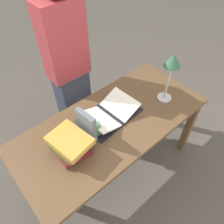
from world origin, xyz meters
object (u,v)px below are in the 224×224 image
(reading_lamp, at_px, (172,66))
(person_reader, at_px, (69,70))
(coffee_mug, at_px, (96,129))
(book_stack_tall, at_px, (71,144))
(book_standing_upright, at_px, (86,126))
(open_book, at_px, (110,113))

(reading_lamp, bearing_deg, person_reader, -58.09)
(coffee_mug, xyz_separation_m, person_reader, (-0.21, -0.66, 0.05))
(book_stack_tall, relative_size, coffee_mug, 3.00)
(reading_lamp, xyz_separation_m, coffee_mug, (0.67, -0.09, -0.28))
(book_standing_upright, height_order, reading_lamp, reading_lamp)
(book_stack_tall, relative_size, person_reader, 0.18)
(open_book, bearing_deg, coffee_mug, 14.61)
(book_stack_tall, height_order, coffee_mug, book_stack_tall)
(person_reader, bearing_deg, book_standing_upright, -113.22)
(book_stack_tall, distance_m, book_standing_upright, 0.17)
(person_reader, bearing_deg, reading_lamp, -58.09)
(book_standing_upright, height_order, coffee_mug, book_standing_upright)
(reading_lamp, bearing_deg, book_standing_upright, -8.62)
(book_standing_upright, relative_size, coffee_mug, 2.39)
(open_book, bearing_deg, book_standing_upright, 5.69)
(coffee_mug, bearing_deg, book_stack_tall, 2.29)
(book_stack_tall, distance_m, coffee_mug, 0.23)
(book_stack_tall, xyz_separation_m, book_standing_upright, (-0.16, -0.03, 0.05))
(open_book, bearing_deg, reading_lamp, 157.92)
(book_standing_upright, relative_size, reading_lamp, 0.56)
(book_standing_upright, bearing_deg, person_reader, -119.59)
(book_stack_tall, relative_size, book_standing_upright, 1.26)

